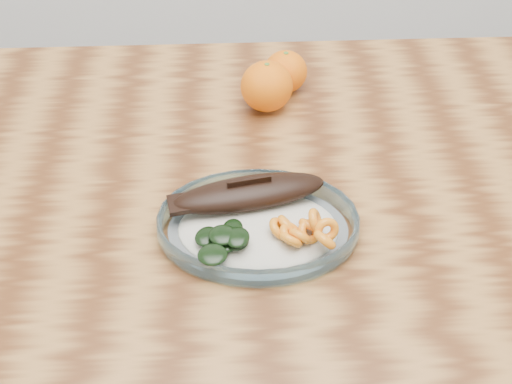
% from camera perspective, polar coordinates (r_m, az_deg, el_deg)
% --- Properties ---
extents(dining_table, '(1.20, 0.80, 0.75)m').
position_cam_1_polar(dining_table, '(1.01, 0.01, -3.08)').
color(dining_table, '#572E14').
rests_on(dining_table, ground).
extents(plated_meal, '(0.50, 0.50, 0.08)m').
position_cam_1_polar(plated_meal, '(0.85, 0.15, -2.74)').
color(plated_meal, white).
rests_on(plated_meal, dining_table).
extents(orange_left, '(0.09, 0.09, 0.09)m').
position_cam_1_polar(orange_left, '(1.06, 0.96, 9.38)').
color(orange_left, '#FF6A05').
rests_on(orange_left, dining_table).
extents(orange_right, '(0.07, 0.07, 0.07)m').
position_cam_1_polar(orange_right, '(1.11, 2.63, 10.64)').
color(orange_right, '#FF6A05').
rests_on(orange_right, dining_table).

